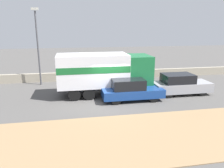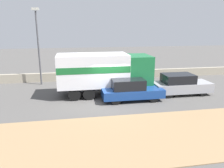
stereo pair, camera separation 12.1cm
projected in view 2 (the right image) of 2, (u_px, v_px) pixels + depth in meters
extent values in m
plane|color=#514F4C|center=(112.00, 102.00, 15.00)|extent=(80.00, 80.00, 0.00)
cube|color=#937551|center=(131.00, 137.00, 10.22)|extent=(60.00, 5.08, 0.04)
cube|color=#A39984|center=(100.00, 75.00, 21.30)|extent=(60.00, 0.35, 0.80)
cylinder|color=#4C4C51|center=(39.00, 49.00, 18.69)|extent=(0.14, 0.14, 6.26)
cube|color=beige|center=(35.00, 9.00, 17.85)|extent=(0.56, 0.28, 0.20)
cube|color=#196B38|center=(138.00, 72.00, 16.67)|extent=(1.77, 2.45, 2.54)
cube|color=black|center=(149.00, 65.00, 16.69)|extent=(0.06, 2.08, 1.12)
cube|color=#2D2D33|center=(93.00, 87.00, 16.36)|extent=(5.10, 1.35, 0.25)
cube|color=white|center=(93.00, 70.00, 16.03)|extent=(5.10, 2.46, 2.31)
cube|color=#19662D|center=(93.00, 67.00, 15.98)|extent=(5.07, 2.48, 0.46)
cylinder|color=black|center=(134.00, 84.00, 17.99)|extent=(0.86, 0.28, 0.86)
cylinder|color=black|center=(141.00, 91.00, 15.98)|extent=(0.86, 0.28, 0.86)
cylinder|color=black|center=(74.00, 87.00, 17.18)|extent=(0.86, 0.28, 0.86)
cylinder|color=black|center=(74.00, 95.00, 15.17)|extent=(0.86, 0.28, 0.86)
cylinder|color=black|center=(87.00, 86.00, 17.35)|extent=(0.86, 0.28, 0.86)
cylinder|color=black|center=(89.00, 94.00, 15.34)|extent=(0.86, 0.28, 0.86)
cube|color=navy|center=(132.00, 92.00, 15.27)|extent=(4.24, 1.73, 0.58)
cube|color=black|center=(128.00, 84.00, 15.05)|extent=(2.21, 1.60, 0.70)
cylinder|color=black|center=(147.00, 91.00, 16.25)|extent=(0.70, 0.20, 0.70)
cylinder|color=black|center=(154.00, 97.00, 14.83)|extent=(0.70, 0.20, 0.70)
cylinder|color=black|center=(112.00, 93.00, 15.81)|extent=(0.70, 0.20, 0.70)
cylinder|color=black|center=(116.00, 100.00, 14.39)|extent=(0.70, 0.20, 0.70)
cube|color=#9E9EA3|center=(182.00, 87.00, 16.56)|extent=(4.35, 1.70, 0.69)
cube|color=black|center=(178.00, 78.00, 16.33)|extent=(2.26, 1.56, 0.65)
cylinder|color=black|center=(193.00, 87.00, 17.55)|extent=(0.63, 0.20, 0.63)
cylinder|color=black|center=(203.00, 92.00, 16.16)|extent=(0.63, 0.20, 0.63)
cylinder|color=black|center=(161.00, 88.00, 17.09)|extent=(0.63, 0.20, 0.63)
cylinder|color=black|center=(169.00, 94.00, 15.70)|extent=(0.63, 0.20, 0.63)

